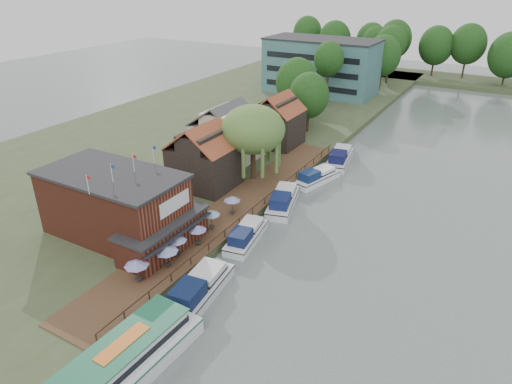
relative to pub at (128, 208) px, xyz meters
The scene contains 29 objects.
ground 14.79m from the pub, ahead, with size 260.00×260.00×0.00m, color #4C5856.
land_bank 39.61m from the pub, 113.96° to the left, with size 50.00×140.00×1.00m, color #384728.
quay_deck 13.04m from the pub, 61.39° to the left, with size 6.00×50.00×0.10m, color #47301E.
quay_rail 14.76m from the pub, 52.89° to the left, with size 0.20×49.00×1.00m, color black, non-canonical shape.
pub is the anchor object (origin of this frame).
hotel_block 71.49m from the pub, 96.43° to the left, with size 25.40×12.40×12.30m, color #38666B, non-canonical shape.
cottage_a 15.05m from the pub, 93.81° to the left, with size 8.60×7.60×8.50m, color black, non-canonical shape.
cottage_b 25.33m from the pub, 99.09° to the left, with size 9.60×8.60×8.50m, color beige, non-canonical shape.
cottage_c 34.01m from the pub, 90.00° to the left, with size 7.60×7.60×8.50m, color black, non-canonical shape.
willow 20.36m from the pub, 80.07° to the left, with size 8.60×8.60×10.43m, color #476B2D, non-canonical shape.
umbrella_0 8.61m from the pub, 42.35° to the right, with size 2.29×2.29×2.38m, color navy, non-canonical shape.
umbrella_1 7.74m from the pub, 19.28° to the right, with size 2.39×2.39×2.38m, color navy, non-canonical shape.
umbrella_2 7.01m from the pub, ahead, with size 2.06×2.06×2.38m, color #1B3B95, non-canonical shape.
umbrella_3 7.85m from the pub, 17.72° to the left, with size 1.99×1.99×2.38m, color navy, non-canonical shape.
umbrella_4 8.96m from the pub, 41.31° to the left, with size 2.02×2.02×2.38m, color #1C469A, non-canonical shape.
umbrella_5 12.04m from the pub, 55.84° to the left, with size 2.00×2.00×2.38m, color navy, non-canonical shape.
cruiser_0 12.44m from the pub, 16.64° to the right, with size 3.32×10.26×2.50m, color silver, non-canonical shape.
cruiser_1 12.88m from the pub, 34.16° to the left, with size 2.92×9.04×2.16m, color silver, non-canonical shape.
cruiser_2 19.52m from the pub, 58.58° to the left, with size 3.23×9.99×2.43m, color silver, non-canonical shape.
cruiser_3 27.79m from the pub, 66.93° to the left, with size 2.93×9.07×2.17m, color white, non-canonical shape.
cruiser_4 35.71m from the pub, 71.82° to the left, with size 3.31×10.23×2.49m, color silver, non-canonical shape.
tour_boat 18.96m from the pub, 49.39° to the right, with size 4.20×14.93×3.26m, color silver, non-canonical shape.
swan 16.16m from the pub, 52.32° to the right, with size 0.44×0.44×0.44m, color white.
bank_tree_0 42.98m from the pub, 88.09° to the left, with size 7.00×7.00×10.53m, color #143811, non-canonical shape.
bank_tree_1 50.71m from the pub, 95.05° to the left, with size 8.20×8.20×11.37m, color #143811, non-canonical shape.
bank_tree_2 60.99m from the pub, 92.14° to the left, with size 6.15×6.15×13.30m, color #143811, non-canonical shape.
bank_tree_3 80.96m from the pub, 87.56° to the left, with size 8.35×8.35×12.78m, color #143811, non-canonical shape.
bank_tree_4 88.70m from the pub, 88.05° to the left, with size 7.62×7.62×14.16m, color #143811, non-canonical shape.
bank_tree_5 94.73m from the pub, 91.63° to the left, with size 6.61×6.61×13.09m, color #143811, non-canonical shape.
Camera 1 is at (18.75, -30.95, 27.21)m, focal length 32.00 mm.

